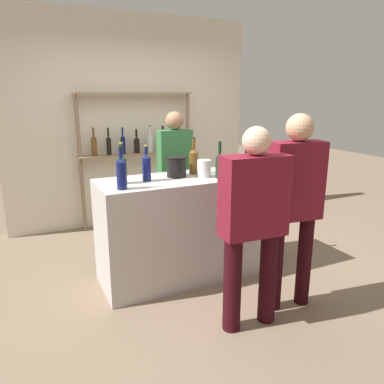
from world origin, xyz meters
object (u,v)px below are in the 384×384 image
at_px(counter_bottle_5, 122,168).
at_px(wine_glass, 241,160).
at_px(counter_bottle_4, 147,167).
at_px(counter_bottle_0, 219,164).
at_px(server_behind_counter, 175,167).
at_px(counter_bottle_1, 194,160).
at_px(ice_bucket, 176,167).
at_px(counter_bottle_3, 248,157).
at_px(customer_center, 253,217).
at_px(cork_jar, 204,168).
at_px(customer_right, 295,198).
at_px(counter_bottle_2, 121,172).

height_order(counter_bottle_5, wine_glass, counter_bottle_5).
distance_m(counter_bottle_4, wine_glass, 1.01).
bearing_deg(counter_bottle_4, counter_bottle_0, -14.10).
relative_size(wine_glass, server_behind_counter, 0.10).
xyz_separation_m(counter_bottle_1, wine_glass, (0.49, -0.10, -0.01)).
height_order(counter_bottle_1, counter_bottle_4, counter_bottle_1).
xyz_separation_m(counter_bottle_0, ice_bucket, (-0.35, 0.21, -0.03)).
height_order(counter_bottle_1, counter_bottle_3, counter_bottle_1).
relative_size(counter_bottle_1, ice_bucket, 1.84).
bearing_deg(counter_bottle_0, counter_bottle_3, 27.32).
bearing_deg(server_behind_counter, ice_bucket, -20.82).
distance_m(counter_bottle_4, customer_center, 1.14).
bearing_deg(cork_jar, counter_bottle_4, 172.97).
bearing_deg(wine_glass, customer_right, -94.23).
distance_m(counter_bottle_1, counter_bottle_2, 0.85).
distance_m(counter_bottle_1, customer_center, 1.12).
bearing_deg(counter_bottle_1, ice_bucket, -166.77).
bearing_deg(wine_glass, server_behind_counter, 115.41).
height_order(counter_bottle_1, counter_bottle_5, counter_bottle_5).
xyz_separation_m(counter_bottle_0, counter_bottle_1, (-0.14, 0.26, 0.01)).
bearing_deg(customer_right, counter_bottle_2, 67.79).
bearing_deg(customer_right, wine_glass, 3.64).
distance_m(counter_bottle_3, customer_right, 1.03).
height_order(counter_bottle_0, counter_bottle_5, counter_bottle_5).
height_order(ice_bucket, cork_jar, ice_bucket).
xyz_separation_m(counter_bottle_5, wine_glass, (1.23, -0.00, -0.02)).
xyz_separation_m(counter_bottle_2, customer_right, (1.22, -0.71, -0.19)).
distance_m(counter_bottle_2, cork_jar, 0.85).
bearing_deg(server_behind_counter, counter_bottle_3, 37.38).
xyz_separation_m(counter_bottle_2, counter_bottle_4, (0.28, 0.20, -0.01)).
relative_size(counter_bottle_0, counter_bottle_3, 1.10).
distance_m(counter_bottle_4, server_behind_counter, 1.04).
xyz_separation_m(counter_bottle_5, server_behind_counter, (0.85, 0.81, -0.21)).
bearing_deg(counter_bottle_1, counter_bottle_4, -169.82).
height_order(ice_bucket, customer_right, customer_right).
relative_size(ice_bucket, cork_jar, 1.21).
xyz_separation_m(wine_glass, customer_center, (-0.53, -0.99, -0.23)).
relative_size(counter_bottle_0, wine_glass, 2.09).
bearing_deg(server_behind_counter, counter_bottle_4, -36.44).
distance_m(cork_jar, server_behind_counter, 0.89).
xyz_separation_m(counter_bottle_0, customer_right, (0.28, -0.74, -0.18)).
height_order(counter_bottle_0, counter_bottle_3, counter_bottle_0).
bearing_deg(counter_bottle_0, counter_bottle_2, -177.94).
bearing_deg(counter_bottle_2, counter_bottle_0, 2.06).
relative_size(ice_bucket, customer_right, 0.12).
xyz_separation_m(server_behind_counter, customer_center, (-0.14, -1.81, -0.04)).
height_order(counter_bottle_0, cork_jar, counter_bottle_0).
relative_size(counter_bottle_1, server_behind_counter, 0.23).
bearing_deg(counter_bottle_5, wine_glass, -0.23).
bearing_deg(cork_jar, server_behind_counter, 85.55).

